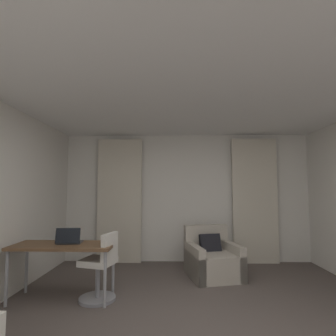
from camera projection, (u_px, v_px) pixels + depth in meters
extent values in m
cube|color=silver|center=(187.00, 197.00, 5.60)|extent=(5.12, 0.06, 2.60)
cube|color=white|center=(200.00, 72.00, 2.69)|extent=(5.12, 6.12, 0.06)
cube|color=beige|center=(120.00, 200.00, 5.50)|extent=(0.90, 0.06, 2.50)
cube|color=beige|center=(255.00, 200.00, 5.44)|extent=(0.90, 0.06, 2.50)
cube|color=#B2A899|center=(213.00, 265.00, 4.51)|extent=(0.96, 1.01, 0.41)
cube|color=#B2A899|center=(206.00, 236.00, 4.89)|extent=(0.80, 0.32, 0.41)
cube|color=#B2A899|center=(232.00, 259.00, 4.58)|extent=(0.31, 0.86, 0.55)
cube|color=#B2A899|center=(194.00, 262.00, 4.44)|extent=(0.31, 0.86, 0.55)
cube|color=black|center=(210.00, 245.00, 4.66)|extent=(0.40, 0.28, 0.37)
cube|color=brown|center=(64.00, 246.00, 3.63)|extent=(1.35, 0.56, 0.04)
cylinder|color=#99999E|center=(26.00, 268.00, 3.85)|extent=(0.04, 0.04, 0.69)
cylinder|color=#99999E|center=(113.00, 268.00, 3.82)|extent=(0.04, 0.04, 0.69)
cylinder|color=#99999E|center=(6.00, 279.00, 3.39)|extent=(0.04, 0.04, 0.69)
cylinder|color=#99999E|center=(105.00, 279.00, 3.36)|extent=(0.04, 0.04, 0.69)
cylinder|color=gray|center=(98.00, 282.00, 3.58)|extent=(0.06, 0.06, 0.46)
cylinder|color=gray|center=(97.00, 299.00, 3.56)|extent=(0.48, 0.48, 0.04)
cube|color=silver|center=(98.00, 261.00, 3.60)|extent=(0.49, 0.49, 0.08)
cube|color=silver|center=(110.00, 246.00, 3.57)|extent=(0.15, 0.36, 0.34)
cube|color=#2D2D33|center=(70.00, 242.00, 3.71)|extent=(0.34, 0.26, 0.02)
cube|color=black|center=(68.00, 236.00, 3.61)|extent=(0.32, 0.09, 0.20)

